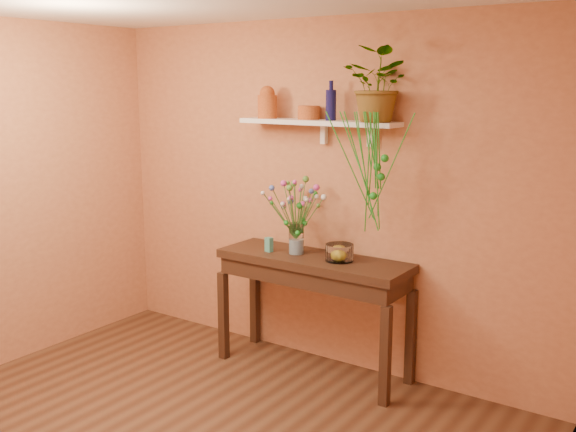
# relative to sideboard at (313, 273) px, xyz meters

# --- Properties ---
(room) EXTENTS (4.04, 4.04, 2.70)m
(room) POSITION_rel_sideboard_xyz_m (-0.11, -1.74, 0.57)
(room) COLOR #533420
(room) RESTS_ON ground
(sideboard) EXTENTS (1.51, 0.49, 0.92)m
(sideboard) POSITION_rel_sideboard_xyz_m (0.00, 0.00, 0.00)
(sideboard) COLOR #351D13
(sideboard) RESTS_ON ground
(wall_shelf) EXTENTS (1.30, 0.24, 0.19)m
(wall_shelf) POSITION_rel_sideboard_xyz_m (-0.05, 0.14, 1.13)
(wall_shelf) COLOR white
(wall_shelf) RESTS_ON room
(terracotta_jug) EXTENTS (0.20, 0.20, 0.25)m
(terracotta_jug) POSITION_rel_sideboard_xyz_m (-0.51, 0.11, 1.27)
(terracotta_jug) COLOR #BD5322
(terracotta_jug) RESTS_ON wall_shelf
(terracotta_pot) EXTENTS (0.17, 0.17, 0.10)m
(terracotta_pot) POSITION_rel_sideboard_xyz_m (-0.15, 0.16, 1.20)
(terracotta_pot) COLOR #BD5322
(terracotta_pot) RESTS_ON wall_shelf
(blue_bottle) EXTENTS (0.09, 0.09, 0.29)m
(blue_bottle) POSITION_rel_sideboard_xyz_m (0.06, 0.13, 1.27)
(blue_bottle) COLOR #101041
(blue_bottle) RESTS_ON wall_shelf
(spider_plant) EXTENTS (0.53, 0.48, 0.52)m
(spider_plant) POSITION_rel_sideboard_xyz_m (0.47, 0.11, 1.41)
(spider_plant) COLOR #1E8120
(spider_plant) RESTS_ON wall_shelf
(plant_fronds) EXTENTS (0.61, 0.28, 0.86)m
(plant_fronds) POSITION_rel_sideboard_xyz_m (0.51, -0.04, 0.85)
(plant_fronds) COLOR #1E8120
(plant_fronds) RESTS_ON wall_shelf
(glass_vase) EXTENTS (0.12, 0.12, 0.24)m
(glass_vase) POSITION_rel_sideboard_xyz_m (-0.16, -0.00, 0.24)
(glass_vase) COLOR white
(glass_vase) RESTS_ON sideboard
(bouquet) EXTENTS (0.48, 0.46, 0.48)m
(bouquet) POSITION_rel_sideboard_xyz_m (-0.16, 0.01, 0.54)
(bouquet) COLOR #386B28
(bouquet) RESTS_ON glass_vase
(glass_bowl) EXTENTS (0.21, 0.21, 0.13)m
(glass_bowl) POSITION_rel_sideboard_xyz_m (0.22, 0.00, 0.19)
(glass_bowl) COLOR white
(glass_bowl) RESTS_ON sideboard
(lemon) EXTENTS (0.09, 0.09, 0.09)m
(lemon) POSITION_rel_sideboard_xyz_m (0.23, -0.01, 0.18)
(lemon) COLOR yellow
(lemon) RESTS_ON glass_bowl
(carton) EXTENTS (0.06, 0.05, 0.11)m
(carton) POSITION_rel_sideboard_xyz_m (-0.37, -0.07, 0.19)
(carton) COLOR #2E698A
(carton) RESTS_ON sideboard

